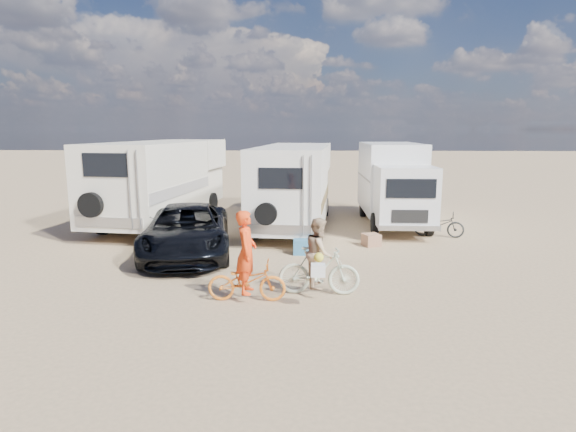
{
  "coord_description": "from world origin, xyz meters",
  "views": [
    {
      "loc": [
        0.52,
        -10.16,
        3.51
      ],
      "look_at": [
        0.07,
        1.9,
        1.3
      ],
      "focal_mm": 29.49,
      "sensor_mm": 36.0,
      "label": 1
    }
  ],
  "objects_px": {
    "rv_main": "(294,187)",
    "dark_suv": "(187,230)",
    "bike_man": "(247,281)",
    "cooler": "(303,247)",
    "rv_left": "(162,183)",
    "bike_parked": "(439,224)",
    "rider_man": "(247,261)",
    "rider_woman": "(319,261)",
    "box_truck": "(394,185)",
    "bike_woman": "(319,271)",
    "crate": "(371,240)"
  },
  "relations": [
    {
      "from": "rv_main",
      "to": "bike_man",
      "type": "height_order",
      "value": "rv_main"
    },
    {
      "from": "bike_parked",
      "to": "cooler",
      "type": "height_order",
      "value": "bike_parked"
    },
    {
      "from": "box_truck",
      "to": "bike_woman",
      "type": "distance_m",
      "value": 8.23
    },
    {
      "from": "bike_man",
      "to": "cooler",
      "type": "relative_size",
      "value": 3.04
    },
    {
      "from": "box_truck",
      "to": "bike_woman",
      "type": "bearing_deg",
      "value": -110.85
    },
    {
      "from": "box_truck",
      "to": "crate",
      "type": "relative_size",
      "value": 12.46
    },
    {
      "from": "rv_main",
      "to": "bike_parked",
      "type": "xyz_separation_m",
      "value": [
        4.83,
        -1.56,
        -1.05
      ]
    },
    {
      "from": "dark_suv",
      "to": "rider_man",
      "type": "distance_m",
      "value": 4.21
    },
    {
      "from": "rider_man",
      "to": "crate",
      "type": "relative_size",
      "value": 3.7
    },
    {
      "from": "rv_left",
      "to": "rider_man",
      "type": "height_order",
      "value": "rv_left"
    },
    {
      "from": "dark_suv",
      "to": "rider_man",
      "type": "xyz_separation_m",
      "value": [
        2.15,
        -3.62,
        0.16
      ]
    },
    {
      "from": "bike_parked",
      "to": "crate",
      "type": "relative_size",
      "value": 3.43
    },
    {
      "from": "bike_woman",
      "to": "crate",
      "type": "relative_size",
      "value": 3.75
    },
    {
      "from": "rider_man",
      "to": "bike_parked",
      "type": "distance_m",
      "value": 8.37
    },
    {
      "from": "rv_left",
      "to": "cooler",
      "type": "relative_size",
      "value": 14.66
    },
    {
      "from": "bike_woman",
      "to": "crate",
      "type": "height_order",
      "value": "bike_woman"
    },
    {
      "from": "rider_man",
      "to": "rv_left",
      "type": "bearing_deg",
      "value": 26.83
    },
    {
      "from": "dark_suv",
      "to": "crate",
      "type": "height_order",
      "value": "dark_suv"
    },
    {
      "from": "box_truck",
      "to": "bike_parked",
      "type": "distance_m",
      "value": 2.48
    },
    {
      "from": "rv_main",
      "to": "dark_suv",
      "type": "height_order",
      "value": "rv_main"
    },
    {
      "from": "box_truck",
      "to": "bike_woman",
      "type": "xyz_separation_m",
      "value": [
        -2.94,
        -7.62,
        -0.98
      ]
    },
    {
      "from": "bike_man",
      "to": "cooler",
      "type": "xyz_separation_m",
      "value": [
        1.13,
        3.77,
        -0.21
      ]
    },
    {
      "from": "rv_left",
      "to": "cooler",
      "type": "bearing_deg",
      "value": -33.03
    },
    {
      "from": "rv_main",
      "to": "crate",
      "type": "distance_m",
      "value": 3.99
    },
    {
      "from": "rider_man",
      "to": "rider_woman",
      "type": "relative_size",
      "value": 1.15
    },
    {
      "from": "bike_man",
      "to": "cooler",
      "type": "bearing_deg",
      "value": -16.92
    },
    {
      "from": "rider_woman",
      "to": "cooler",
      "type": "relative_size",
      "value": 2.82
    },
    {
      "from": "box_truck",
      "to": "bike_man",
      "type": "xyz_separation_m",
      "value": [
        -4.45,
        -8.06,
        -1.08
      ]
    },
    {
      "from": "bike_man",
      "to": "cooler",
      "type": "height_order",
      "value": "bike_man"
    },
    {
      "from": "box_truck",
      "to": "bike_woman",
      "type": "relative_size",
      "value": 3.32
    },
    {
      "from": "cooler",
      "to": "bike_woman",
      "type": "bearing_deg",
      "value": -84.45
    },
    {
      "from": "rv_left",
      "to": "bike_parked",
      "type": "bearing_deg",
      "value": -5.03
    },
    {
      "from": "rv_left",
      "to": "dark_suv",
      "type": "relative_size",
      "value": 1.55
    },
    {
      "from": "rider_woman",
      "to": "crate",
      "type": "xyz_separation_m",
      "value": [
        1.72,
        4.4,
        -0.56
      ]
    },
    {
      "from": "box_truck",
      "to": "rider_woman",
      "type": "xyz_separation_m",
      "value": [
        -2.94,
        -7.62,
        -0.75
      ]
    },
    {
      "from": "bike_woman",
      "to": "rider_man",
      "type": "distance_m",
      "value": 1.6
    },
    {
      "from": "rv_left",
      "to": "rider_woman",
      "type": "bearing_deg",
      "value": -46.78
    },
    {
      "from": "crate",
      "to": "rider_woman",
      "type": "bearing_deg",
      "value": -111.39
    },
    {
      "from": "rv_main",
      "to": "box_truck",
      "type": "relative_size",
      "value": 1.26
    },
    {
      "from": "bike_man",
      "to": "rider_woman",
      "type": "bearing_deg",
      "value": -73.88
    },
    {
      "from": "bike_man",
      "to": "bike_woman",
      "type": "height_order",
      "value": "bike_woman"
    },
    {
      "from": "bike_parked",
      "to": "crate",
      "type": "bearing_deg",
      "value": 135.84
    },
    {
      "from": "crate",
      "to": "box_truck",
      "type": "bearing_deg",
      "value": 69.27
    },
    {
      "from": "box_truck",
      "to": "bike_parked",
      "type": "xyz_separation_m",
      "value": [
        1.18,
        -1.89,
        -1.08
      ]
    },
    {
      "from": "rider_man",
      "to": "crate",
      "type": "height_order",
      "value": "rider_man"
    },
    {
      "from": "cooler",
      "to": "rider_man",
      "type": "bearing_deg",
      "value": -107.48
    },
    {
      "from": "cooler",
      "to": "rv_main",
      "type": "bearing_deg",
      "value": 94.11
    },
    {
      "from": "crate",
      "to": "dark_suv",
      "type": "bearing_deg",
      "value": -167.24
    },
    {
      "from": "box_truck",
      "to": "rider_man",
      "type": "distance_m",
      "value": 9.23
    },
    {
      "from": "bike_man",
      "to": "bike_parked",
      "type": "bearing_deg",
      "value": -42.54
    }
  ]
}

